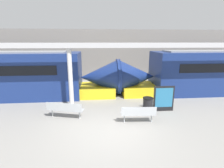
% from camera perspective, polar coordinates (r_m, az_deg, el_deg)
% --- Properties ---
extents(ground_plane, '(60.00, 60.00, 0.00)m').
position_cam_1_polar(ground_plane, '(7.92, -1.26, -15.37)').
color(ground_plane, gray).
extents(station_wall, '(56.00, 0.20, 5.00)m').
position_cam_1_polar(station_wall, '(17.72, -3.68, 9.35)').
color(station_wall, gray).
rests_on(station_wall, ground_plane).
extents(bench_near, '(1.69, 0.54, 0.85)m').
position_cam_1_polar(bench_near, '(8.58, 8.63, -9.32)').
color(bench_near, '#ADB2B7').
rests_on(bench_near, ground_plane).
extents(bench_far, '(1.92, 0.91, 0.85)m').
position_cam_1_polar(bench_far, '(9.30, -15.15, -7.77)').
color(bench_far, '#ADB2B7').
rests_on(bench_far, ground_plane).
extents(trash_bin, '(0.57, 0.57, 0.84)m').
position_cam_1_polar(trash_bin, '(9.96, 11.62, -6.68)').
color(trash_bin, black).
rests_on(trash_bin, ground_plane).
extents(poster_board, '(1.16, 0.07, 1.45)m').
position_cam_1_polar(poster_board, '(10.24, 16.55, -4.58)').
color(poster_board, black).
rests_on(poster_board, ground_plane).
extents(support_column_near, '(0.26, 0.26, 3.50)m').
position_cam_1_polar(support_column_near, '(10.35, -13.39, 1.64)').
color(support_column_near, silver).
rests_on(support_column_near, ground_plane).
extents(canopy_beam, '(28.00, 0.60, 0.28)m').
position_cam_1_polar(canopy_beam, '(10.13, -13.99, 12.15)').
color(canopy_beam, '#B7B7BC').
rests_on(canopy_beam, support_column_near).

